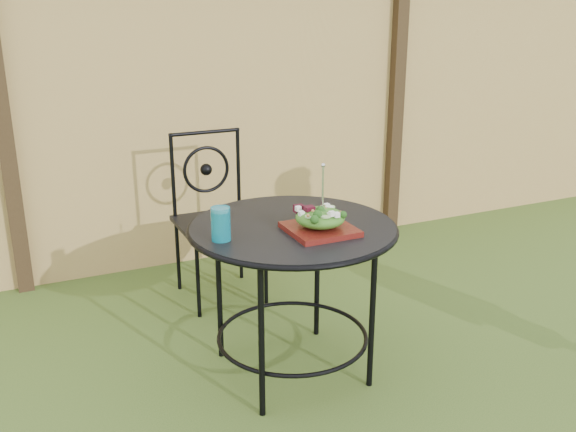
{
  "coord_description": "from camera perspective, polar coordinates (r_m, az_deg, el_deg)",
  "views": [
    {
      "loc": [
        -1.35,
        -1.73,
        1.64
      ],
      "look_at": [
        -0.22,
        0.71,
        0.75
      ],
      "focal_mm": 40.0,
      "sensor_mm": 36.0,
      "label": 1
    }
  ],
  "objects": [
    {
      "name": "salad_plate",
      "position": [
        2.71,
        2.86,
        -1.19
      ],
      "size": [
        0.27,
        0.27,
        0.02
      ],
      "primitive_type": "cube",
      "color": "#41090C",
      "rests_on": "patio_table"
    },
    {
      "name": "patio_chair",
      "position": [
        3.7,
        -6.42,
        0.34
      ],
      "size": [
        0.46,
        0.46,
        0.95
      ],
      "color": "black",
      "rests_on": "ground"
    },
    {
      "name": "fork",
      "position": [
        2.66,
        3.11,
        2.53
      ],
      "size": [
        0.01,
        0.01,
        0.18
      ],
      "primitive_type": "cylinder",
      "color": "silver",
      "rests_on": "salad"
    },
    {
      "name": "salad",
      "position": [
        2.7,
        2.87,
        -0.15
      ],
      "size": [
        0.21,
        0.21,
        0.08
      ],
      "primitive_type": "ellipsoid",
      "color": "#235614",
      "rests_on": "salad_plate"
    },
    {
      "name": "patio_table",
      "position": [
        2.85,
        0.41,
        -3.43
      ],
      "size": [
        0.92,
        0.92,
        0.72
      ],
      "color": "black",
      "rests_on": "ground"
    },
    {
      "name": "fence",
      "position": [
        4.21,
        -5.84,
        8.79
      ],
      "size": [
        8.0,
        0.12,
        1.9
      ],
      "color": "#DCB76C",
      "rests_on": "ground"
    },
    {
      "name": "drinking_glass",
      "position": [
        2.61,
        -6.0,
        -0.7
      ],
      "size": [
        0.08,
        0.08,
        0.14
      ],
      "primitive_type": "cylinder",
      "color": "#0B7388",
      "rests_on": "patio_table"
    }
  ]
}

